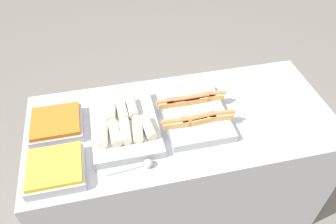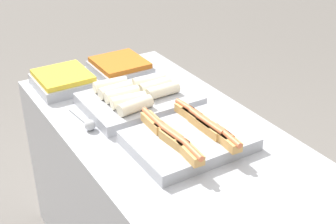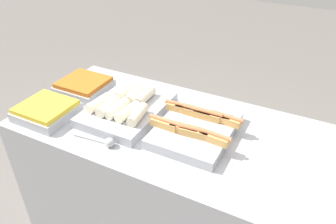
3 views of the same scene
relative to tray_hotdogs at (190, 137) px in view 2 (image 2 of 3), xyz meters
name	(u,v)px [view 2 (image 2 of 3)]	position (x,y,z in m)	size (l,w,h in m)	color
counter	(178,222)	(-0.07, 0.00, -0.47)	(1.73, 0.79, 0.87)	#A8AAB2
tray_hotdogs	(190,137)	(0.00, 0.00, 0.00)	(0.41, 0.45, 0.10)	#A8AAB2
tray_wraps	(138,98)	(-0.39, -0.01, 0.00)	(0.36, 0.49, 0.10)	#A8AAB2
tray_side_front	(63,80)	(-0.75, -0.22, 0.00)	(0.28, 0.26, 0.07)	#A8AAB2
tray_side_back	(120,67)	(-0.75, 0.08, 0.00)	(0.28, 0.26, 0.07)	#A8AAB2
serving_spoon_near	(88,124)	(-0.33, -0.28, -0.02)	(0.23, 0.05, 0.05)	#B2B5BA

